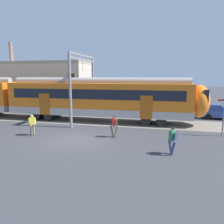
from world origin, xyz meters
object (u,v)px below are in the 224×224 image
at_px(pedestrian_green, 172,138).
at_px(parked_car_blue, 220,112).
at_px(pedestrian_yellow, 32,123).
at_px(pedestrian_red, 114,124).
at_px(crossing_signal, 224,110).
at_px(commuter_train, 22,97).

relative_size(pedestrian_green, parked_car_blue, 0.41).
xyz_separation_m(pedestrian_yellow, pedestrian_red, (6.20, 0.92, 0.00)).
xyz_separation_m(pedestrian_green, crossing_signal, (3.87, 4.86, 1.02)).
relative_size(pedestrian_yellow, parked_car_blue, 0.41).
distance_m(commuter_train, parked_car_blue, 21.19).
distance_m(commuter_train, pedestrian_yellow, 8.27).
bearing_deg(crossing_signal, pedestrian_green, -128.53).
xyz_separation_m(pedestrian_yellow, parked_car_blue, (15.56, 10.08, -0.21)).
bearing_deg(pedestrian_green, pedestrian_red, 145.22).
bearing_deg(pedestrian_red, commuter_train, 154.87).
xyz_separation_m(parked_car_blue, crossing_signal, (-1.48, -7.09, 1.23)).
bearing_deg(commuter_train, pedestrian_yellow, -50.21).
distance_m(pedestrian_yellow, crossing_signal, 14.44).
height_order(pedestrian_green, crossing_signal, crossing_signal).
xyz_separation_m(pedestrian_red, crossing_signal, (7.89, 2.07, 1.02)).
bearing_deg(commuter_train, parked_car_blue, 10.35).
relative_size(pedestrian_yellow, pedestrian_red, 1.00).
relative_size(commuter_train, crossing_signal, 12.68).
relative_size(pedestrian_red, pedestrian_green, 1.00).
bearing_deg(commuter_train, pedestrian_red, -25.13).
height_order(commuter_train, pedestrian_yellow, commuter_train).
distance_m(pedestrian_yellow, parked_car_blue, 18.55).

